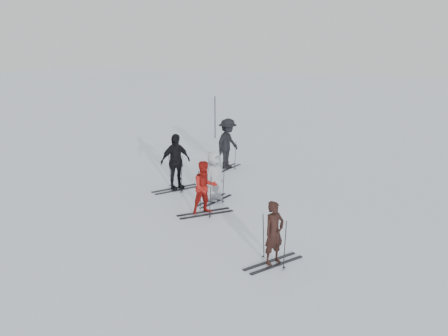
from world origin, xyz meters
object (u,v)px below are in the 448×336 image
skier_near_dark (274,234)px  skier_grey (214,177)px  skier_uphill_left (175,162)px  skier_uphill_far (228,144)px  piste_marker (215,117)px  skier_red (205,188)px

skier_near_dark → skier_grey: (-3.43, 3.56, 0.06)m
skier_near_dark → skier_grey: bearing=71.0°
skier_uphill_left → skier_uphill_far: bearing=23.5°
skier_uphill_far → skier_grey: bearing=-154.3°
skier_near_dark → piste_marker: piste_marker is taller
skier_near_dark → skier_red: (-3.10, 2.33, 0.05)m
skier_near_dark → skier_uphill_far: size_ratio=0.75×
skier_grey → skier_red: bearing=-157.2°
skier_red → skier_uphill_far: (-1.79, 5.23, 0.20)m
skier_red → piste_marker: size_ratio=0.73×
skier_grey → piste_marker: (-4.88, 9.48, 0.29)m
skier_red → skier_uphill_left: skier_uphill_left is taller
skier_grey → skier_uphill_far: 4.26m
skier_uphill_left → skier_red: bearing=-100.9°
skier_near_dark → skier_uphill_left: skier_uphill_left is taller
skier_grey → piste_marker: bearing=34.7°
skier_uphill_left → skier_uphill_far: (0.32, 3.49, 0.03)m
skier_uphill_left → piste_marker: (-3.10, 8.96, 0.13)m
skier_near_dark → skier_red: bearing=80.1°
skier_uphill_left → skier_uphill_far: 3.50m
skier_red → piste_marker: (-5.22, 10.71, 0.30)m
skier_uphill_far → piste_marker: piste_marker is taller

